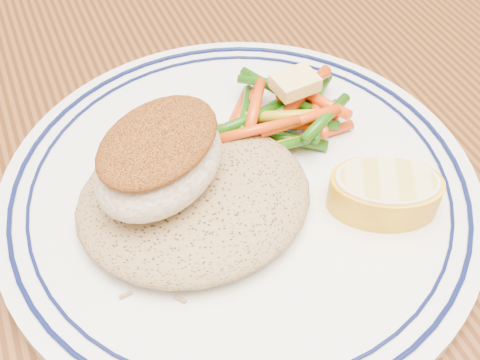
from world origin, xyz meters
name	(u,v)px	position (x,y,z in m)	size (l,w,h in m)	color
dining_table	(229,256)	(0.00, 0.00, 0.65)	(1.50, 0.90, 0.75)	#44220D
plate	(240,191)	(0.00, -0.02, 0.76)	(0.30, 0.30, 0.02)	white
rice_pilaf	(194,195)	(-0.03, -0.03, 0.78)	(0.14, 0.12, 0.03)	#94744A
fish_fillet	(160,158)	(-0.05, -0.02, 0.81)	(0.11, 0.10, 0.04)	beige
vegetable_pile	(287,114)	(0.05, 0.01, 0.78)	(0.11, 0.09, 0.03)	#1B520A
butter_pat	(295,83)	(0.06, 0.02, 0.80)	(0.03, 0.02, 0.01)	#FCDB7B
lemon_wedge	(385,191)	(0.07, -0.07, 0.78)	(0.08, 0.08, 0.03)	yellow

